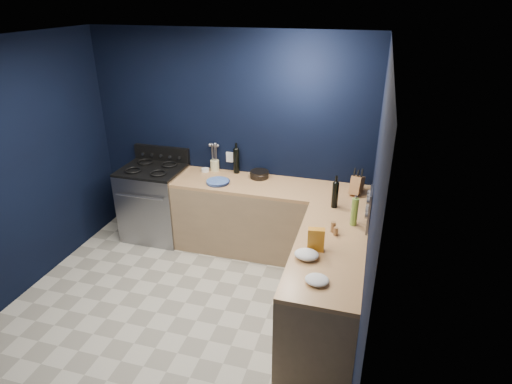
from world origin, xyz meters
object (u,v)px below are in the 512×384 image
(gas_range, at_px, (155,203))
(knife_block, at_px, (357,185))
(crouton_bag, at_px, (316,240))
(utensil_crock, at_px, (215,165))
(plate_stack, at_px, (218,182))

(gas_range, height_order, knife_block, knife_block)
(gas_range, bearing_deg, crouton_bag, -28.69)
(utensil_crock, xyz_separation_m, knife_block, (1.77, -0.22, 0.03))
(plate_stack, bearing_deg, crouton_bag, -40.39)
(knife_block, xyz_separation_m, crouton_bag, (-0.26, -1.28, 0.00))
(knife_block, bearing_deg, gas_range, -164.61)
(utensil_crock, bearing_deg, knife_block, -7.04)
(utensil_crock, bearing_deg, crouton_bag, -44.92)
(knife_block, bearing_deg, utensil_crock, -172.82)
(gas_range, height_order, crouton_bag, crouton_bag)
(crouton_bag, bearing_deg, plate_stack, 131.35)
(crouton_bag, bearing_deg, gas_range, 143.05)
(plate_stack, relative_size, crouton_bag, 1.25)
(plate_stack, height_order, crouton_bag, crouton_bag)
(plate_stack, distance_m, knife_block, 1.60)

